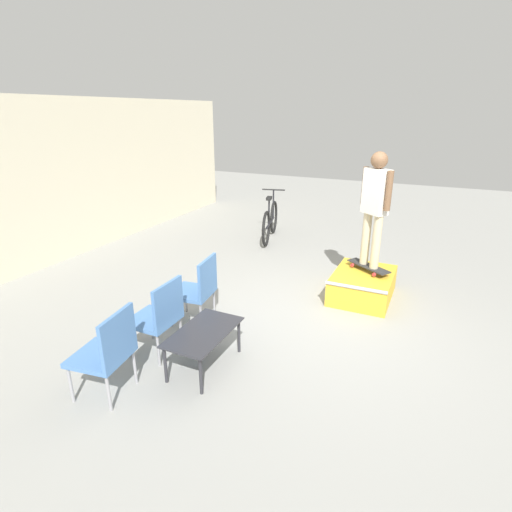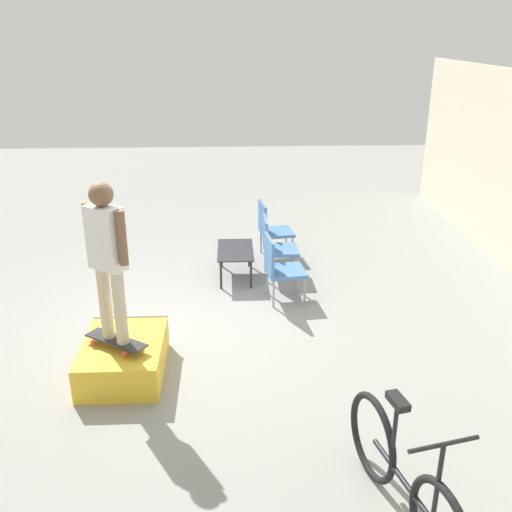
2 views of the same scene
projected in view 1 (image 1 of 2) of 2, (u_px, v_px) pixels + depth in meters
ground_plane at (313, 319)px, 5.57m from camera, size 24.00×24.00×0.00m
house_wall_back at (40, 185)px, 7.09m from camera, size 12.00×0.06×3.00m
skate_ramp_box at (363, 285)px, 6.19m from camera, size 1.18×0.87×0.42m
skateboard_on_ramp at (368, 266)px, 6.17m from camera, size 0.57×0.72×0.07m
person_skater at (375, 201)px, 5.82m from camera, size 0.39×0.47×1.72m
coffee_table at (204, 335)px, 4.42m from camera, size 0.94×0.54×0.45m
patio_chair_left at (108, 350)px, 3.93m from camera, size 0.59×0.59×0.94m
patio_chair_center at (159, 314)px, 4.62m from camera, size 0.53×0.53×0.94m
patio_chair_right at (198, 287)px, 5.32m from camera, size 0.58×0.58×0.94m
bicycle at (270, 222)px, 8.93m from camera, size 1.74×0.59×1.06m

